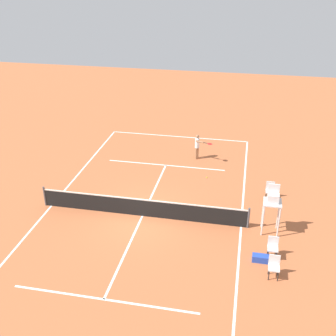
{
  "coord_description": "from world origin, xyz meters",
  "views": [
    {
      "loc": [
        -4.62,
        16.68,
        11.33
      ],
      "look_at": [
        -0.52,
        -3.85,
        0.8
      ],
      "focal_mm": 44.45,
      "sensor_mm": 36.0,
      "label": 1
    }
  ],
  "objects_px": {
    "courtside_chair_far": "(273,246)",
    "equipment_bag": "(261,258)",
    "player_serving": "(198,145)",
    "umpire_chair": "(273,202)",
    "courtside_chair_mid": "(270,190)",
    "courtside_chair_near": "(274,266)",
    "tennis_ball": "(207,177)"
  },
  "relations": [
    {
      "from": "player_serving",
      "to": "equipment_bag",
      "type": "relative_size",
      "value": 2.12
    },
    {
      "from": "courtside_chair_far",
      "to": "equipment_bag",
      "type": "relative_size",
      "value": 1.25
    },
    {
      "from": "player_serving",
      "to": "umpire_chair",
      "type": "relative_size",
      "value": 0.67
    },
    {
      "from": "player_serving",
      "to": "umpire_chair",
      "type": "distance_m",
      "value": 8.42
    },
    {
      "from": "courtside_chair_near",
      "to": "courtside_chair_mid",
      "type": "relative_size",
      "value": 1.0
    },
    {
      "from": "tennis_ball",
      "to": "courtside_chair_far",
      "type": "relative_size",
      "value": 0.07
    },
    {
      "from": "courtside_chair_far",
      "to": "equipment_bag",
      "type": "distance_m",
      "value": 0.71
    },
    {
      "from": "umpire_chair",
      "to": "courtside_chair_mid",
      "type": "relative_size",
      "value": 2.54
    },
    {
      "from": "courtside_chair_mid",
      "to": "tennis_ball",
      "type": "bearing_deg",
      "value": -25.55
    },
    {
      "from": "tennis_ball",
      "to": "umpire_chair",
      "type": "height_order",
      "value": "umpire_chair"
    },
    {
      "from": "umpire_chair",
      "to": "courtside_chair_near",
      "type": "height_order",
      "value": "umpire_chair"
    },
    {
      "from": "player_serving",
      "to": "courtside_chair_near",
      "type": "bearing_deg",
      "value": 41.84
    },
    {
      "from": "umpire_chair",
      "to": "equipment_bag",
      "type": "height_order",
      "value": "umpire_chair"
    },
    {
      "from": "tennis_ball",
      "to": "courtside_chair_mid",
      "type": "height_order",
      "value": "courtside_chair_mid"
    },
    {
      "from": "player_serving",
      "to": "courtside_chair_far",
      "type": "distance_m",
      "value": 10.09
    },
    {
      "from": "courtside_chair_near",
      "to": "equipment_bag",
      "type": "distance_m",
      "value": 1.03
    },
    {
      "from": "courtside_chair_near",
      "to": "courtside_chair_far",
      "type": "distance_m",
      "value": 1.25
    },
    {
      "from": "courtside_chair_mid",
      "to": "equipment_bag",
      "type": "relative_size",
      "value": 1.25
    },
    {
      "from": "player_serving",
      "to": "equipment_bag",
      "type": "xyz_separation_m",
      "value": [
        -3.96,
        9.47,
        -0.8
      ]
    },
    {
      "from": "umpire_chair",
      "to": "tennis_ball",
      "type": "bearing_deg",
      "value": -53.78
    },
    {
      "from": "equipment_bag",
      "to": "courtside_chair_far",
      "type": "bearing_deg",
      "value": -137.54
    },
    {
      "from": "player_serving",
      "to": "courtside_chair_mid",
      "type": "distance_m",
      "value": 6.06
    },
    {
      "from": "umpire_chair",
      "to": "equipment_bag",
      "type": "distance_m",
      "value": 2.72
    },
    {
      "from": "courtside_chair_near",
      "to": "equipment_bag",
      "type": "bearing_deg",
      "value": -62.01
    },
    {
      "from": "tennis_ball",
      "to": "courtside_chair_near",
      "type": "xyz_separation_m",
      "value": [
        -3.53,
        7.81,
        0.5
      ]
    },
    {
      "from": "courtside_chair_mid",
      "to": "courtside_chair_far",
      "type": "distance_m",
      "value": 4.89
    },
    {
      "from": "tennis_ball",
      "to": "courtside_chair_far",
      "type": "bearing_deg",
      "value": 118.19
    },
    {
      "from": "tennis_ball",
      "to": "courtside_chair_far",
      "type": "height_order",
      "value": "courtside_chair_far"
    },
    {
      "from": "player_serving",
      "to": "equipment_bag",
      "type": "height_order",
      "value": "player_serving"
    },
    {
      "from": "courtside_chair_near",
      "to": "courtside_chair_mid",
      "type": "distance_m",
      "value": 6.14
    },
    {
      "from": "tennis_ball",
      "to": "courtside_chair_far",
      "type": "xyz_separation_m",
      "value": [
        -3.52,
        6.57,
        0.5
      ]
    },
    {
      "from": "player_serving",
      "to": "courtside_chair_far",
      "type": "height_order",
      "value": "player_serving"
    }
  ]
}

